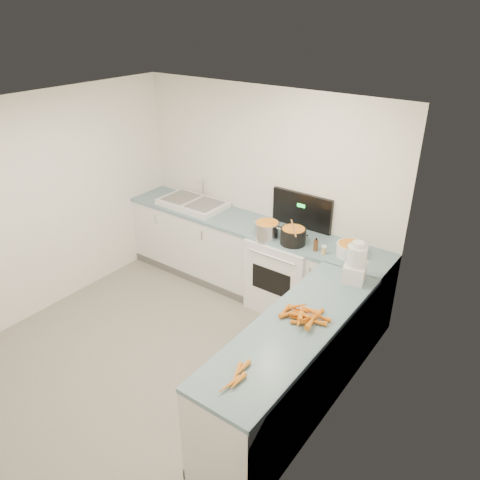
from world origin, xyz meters
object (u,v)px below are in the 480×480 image
Objects in this scene: stove at (286,271)px; sink at (193,203)px; mixing_bowl at (350,250)px; food_processor at (356,264)px; extract_bottle at (316,245)px; black_pot at (293,237)px; spice_jar at (324,251)px; steel_pot at (267,231)px.

stove reaches higher than sink.
mixing_bowl is 0.50m from food_processor.
black_pot is at bearing -179.47° from extract_bottle.
extract_bottle reaches higher than spice_jar.
steel_pot reaches higher than black_pot.
spice_jar is (0.52, -0.15, 0.51)m from stove.
mixing_bowl is 2.34× the size of extract_bottle.
spice_jar is (0.70, 0.03, -0.04)m from steel_pot.
stove is 1.27m from food_processor.
mixing_bowl is at bearing 118.75° from food_processor.
extract_bottle is 0.30× the size of food_processor.
sink reaches higher than spice_jar.
extract_bottle is at bearing 4.16° from steel_pot.
sink is 1.98m from spice_jar.
steel_pot is 0.96× the size of mixing_bowl.
stove is at bearing 155.68° from food_processor.
extract_bottle is at bearing 170.63° from spice_jar.
stove reaches higher than steel_pot.
stove is at bearing 163.79° from spice_jar.
stove is 0.74m from spice_jar.
black_pot reaches higher than spice_jar.
spice_jar is (0.38, -0.01, -0.04)m from black_pot.
mixing_bowl reaches higher than extract_bottle.
spice_jar is at bearing -150.33° from mixing_bowl.
mixing_bowl is 0.27m from spice_jar.
black_pot is 0.96× the size of mixing_bowl.
steel_pot is at bearing -170.28° from mixing_bowl.
mixing_bowl is at bearing 18.90° from extract_bottle.
sink is at bearing 179.38° from stove.
mixing_bowl is at bearing 29.67° from spice_jar.
food_processor is (1.00, -0.45, 0.64)m from stove.
mixing_bowl is 0.36m from extract_bottle.
stove is 4.87× the size of black_pot.
sink is 1.88m from extract_bottle.
stove reaches higher than mixing_bowl.
spice_jar is at bearing -16.21° from stove.
spice_jar is (0.11, -0.02, -0.02)m from extract_bottle.
spice_jar is 0.19× the size of food_processor.
black_pot is (0.31, 0.04, -0.00)m from steel_pot.
sink is at bearing 174.49° from black_pot.
steel_pot is 3.54× the size of spice_jar.
steel_pot is 2.24× the size of extract_bottle.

